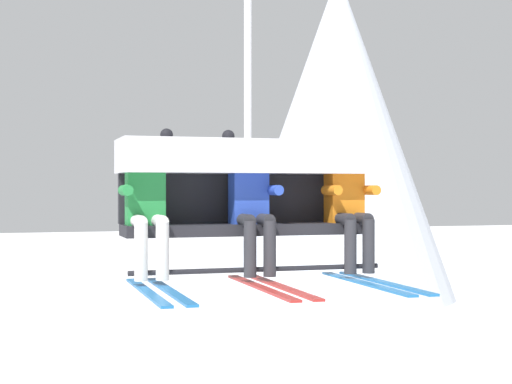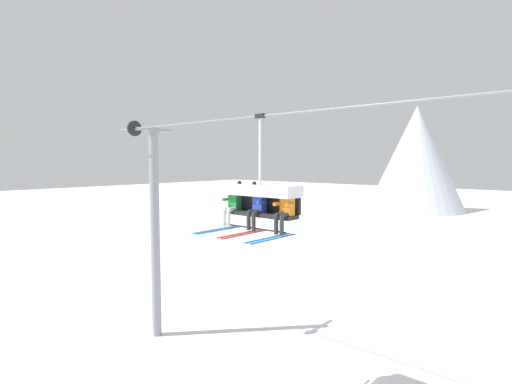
{
  "view_description": "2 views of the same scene",
  "coord_description": "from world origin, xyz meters",
  "views": [
    {
      "loc": [
        -3.29,
        -7.53,
        5.76
      ],
      "look_at": [
        -1.19,
        -0.75,
        5.74
      ],
      "focal_mm": 55.0,
      "sensor_mm": 36.0,
      "label": 1
    },
    {
      "loc": [
        5.67,
        -8.9,
        6.82
      ],
      "look_at": [
        -1.54,
        -0.67,
        5.99
      ],
      "focal_mm": 28.0,
      "sensor_mm": 36.0,
      "label": 2
    }
  ],
  "objects": [
    {
      "name": "skier_green",
      "position": [
        -2.21,
        -0.94,
        5.64
      ],
      "size": [
        0.48,
        1.7,
        1.34
      ],
      "color": "#23843D"
    },
    {
      "name": "chairlift_chair",
      "position": [
        -1.29,
        -0.73,
        5.92
      ],
      "size": [
        2.28,
        0.74,
        3.04
      ],
      "color": "#232328"
    },
    {
      "name": "skier_blue",
      "position": [
        -1.29,
        -0.94,
        5.64
      ],
      "size": [
        0.48,
        1.7,
        1.34
      ],
      "color": "#2847B7"
    },
    {
      "name": "lift_cable",
      "position": [
        0.15,
        -0.8,
        8.03
      ],
      "size": [
        16.95,
        0.05,
        0.05
      ],
      "color": "gray"
    },
    {
      "name": "lift_tower_near",
      "position": [
        -7.33,
        -0.02,
        4.32
      ],
      "size": [
        0.36,
        1.88,
        8.31
      ],
      "color": "gray",
      "rests_on": "ground_plane"
    },
    {
      "name": "skier_orange",
      "position": [
        -0.36,
        -0.95,
        5.62
      ],
      "size": [
        0.46,
        1.7,
        1.23
      ],
      "color": "orange"
    },
    {
      "name": "mountain_peak_west",
      "position": [
        -14.3,
        47.7,
        7.28
      ],
      "size": [
        13.06,
        13.06,
        14.56
      ],
      "color": "silver",
      "rests_on": "ground_plane"
    }
  ]
}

